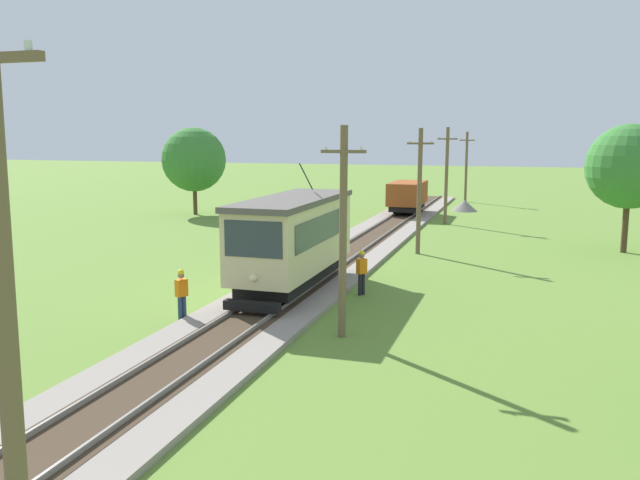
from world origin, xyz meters
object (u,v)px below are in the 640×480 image
utility_pole_mid (419,190)px  tree_left_far (630,167)px  utility_pole_far (446,175)px  gravel_pile (465,206)px  utility_pole_distant (466,166)px  track_worker (182,293)px  freight_car (407,196)px  utility_pole_foreground (6,339)px  second_worker (362,270)px  tree_right_near (194,160)px  red_tram (293,238)px  utility_pole_near_tram (343,230)px

utility_pole_mid → tree_left_far: tree_left_far is taller
utility_pole_far → gravel_pile: size_ratio=3.18×
utility_pole_distant → track_worker: size_ratio=3.66×
freight_car → utility_pole_far: size_ratio=0.77×
utility_pole_mid → utility_pole_distant: (0.00, 28.25, -0.03)m
track_worker → tree_left_far: 24.93m
utility_pole_foreground → tree_left_far: bearing=72.0°
second_worker → tree_right_near: size_ratio=0.26×
red_tram → utility_pole_far: 22.68m
utility_pole_far → track_worker: size_ratio=3.80×
freight_car → second_worker: bearing=-84.1°
freight_car → second_worker: freight_car is taller
red_tram → utility_pole_far: size_ratio=1.26×
utility_pole_mid → utility_pole_near_tram: bearing=-90.0°
red_tram → utility_pole_distant: (3.38, 38.39, 1.17)m
utility_pole_foreground → second_worker: utility_pole_foreground is taller
utility_pole_mid → tree_right_near: (-19.54, 11.86, 0.93)m
utility_pole_mid → utility_pole_distant: size_ratio=1.01×
utility_pole_foreground → utility_pole_near_tram: 13.60m
freight_car → tree_right_near: (-16.16, -4.25, 2.76)m
utility_pole_mid → utility_pole_distant: bearing=90.0°
track_worker → tree_left_far: tree_left_far is taller
utility_pole_mid → second_worker: size_ratio=3.69×
utility_pole_near_tram → utility_pole_mid: size_ratio=0.99×
red_tram → utility_pole_far: utility_pole_far is taller
red_tram → utility_pole_distant: 38.56m
second_worker → tree_left_far: 17.77m
track_worker → second_worker: (4.93, 5.35, 0.00)m
tree_right_near → utility_pole_distant: bearing=40.0°
gravel_pile → utility_pole_near_tram: bearing=-91.0°
red_tram → track_worker: red_tram is taller
utility_pole_distant → second_worker: 38.05m
gravel_pile → utility_pole_far: bearing=-94.2°
red_tram → freight_car: size_ratio=1.64×
utility_pole_far → tree_left_far: bearing=-39.5°
tree_right_near → tree_left_far: tree_left_far is taller
second_worker → tree_right_near: (-18.85, 21.58, 3.33)m
red_tram → utility_pole_far: bearing=81.4°
utility_pole_mid → tree_right_near: size_ratio=0.97×
utility_pole_near_tram → track_worker: (-5.62, -0.03, -2.37)m
track_worker → tree_left_far: (16.11, 18.68, 3.60)m
utility_pole_near_tram → utility_pole_far: bearing=90.0°
utility_pole_mid → utility_pole_foreground: bearing=-90.0°
utility_pole_mid → track_worker: (-5.62, -15.07, -2.41)m
gravel_pile → tree_left_far: (9.87, -17.01, 4.13)m
red_tram → utility_pole_near_tram: 6.06m
utility_pole_distant → utility_pole_mid: bearing=-90.0°
utility_pole_near_tram → second_worker: utility_pole_near_tram is taller
utility_pole_distant → tree_right_near: 25.52m
utility_pole_near_tram → gravel_pile: 35.79m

